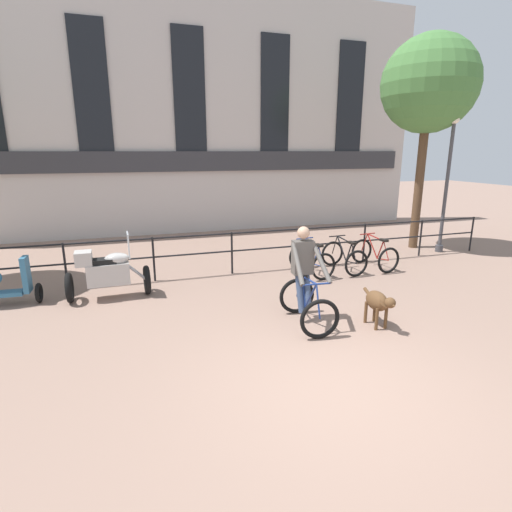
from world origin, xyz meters
The scene contains 12 objects.
ground_plane centered at (0.00, 0.00, 0.00)m, with size 60.00×60.00×0.00m, color #8E7060.
canal_railing centered at (0.00, 5.20, 0.71)m, with size 15.05×0.05×1.05m.
building_facade centered at (0.00, 10.99, 4.20)m, with size 18.00×0.72×8.44m.
cyclist_with_bike centered at (0.48, 2.00, 0.76)m, with size 0.76×1.22×1.70m.
dog centered at (1.59, 1.42, 0.45)m, with size 0.29×0.88×0.64m.
parked_motorcycle centered at (-2.86, 4.34, 0.56)m, with size 1.65×0.67×1.35m.
parked_bicycle_near_lamp centered at (1.85, 4.54, 0.36)m, with size 0.79×1.18×0.86m.
parked_bicycle_mid_left centered at (2.75, 4.54, 0.36)m, with size 0.74×1.16×0.86m.
parked_bicycle_mid_right centered at (3.66, 4.54, 0.36)m, with size 0.77×1.17×0.86m.
parked_scooter centered at (-4.83, 4.55, 0.46)m, with size 1.30×0.46×0.96m.
street_lamp centered at (6.55, 5.42, 2.24)m, with size 0.28×0.28×3.97m.
tree_canalside_right centered at (6.18, 6.14, 4.78)m, with size 2.74×2.74×6.18m.
Camera 1 is at (-2.39, -4.02, 2.96)m, focal length 28.00 mm.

